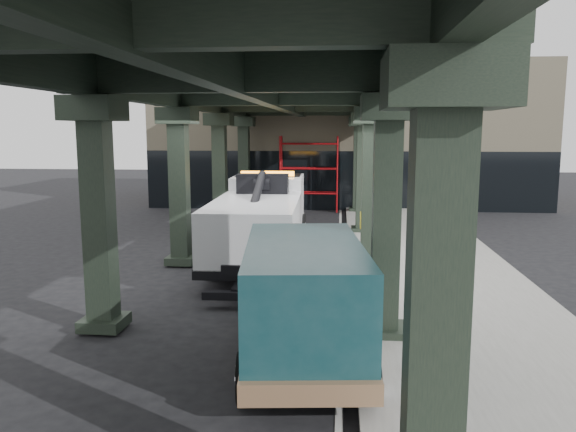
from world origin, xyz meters
The scene contains 8 objects.
ground centered at (0.00, 0.00, 0.00)m, with size 90.00×90.00×0.00m, color black.
sidewalk centered at (4.50, 2.00, 0.07)m, with size 5.00×40.00×0.15m, color gray.
lane_stripe centered at (1.70, 2.00, 0.01)m, with size 0.12×38.00×0.01m, color silver.
viaduct centered at (-0.40, 2.00, 5.46)m, with size 7.40×32.00×6.40m.
building centered at (2.00, 20.00, 4.00)m, with size 22.00×10.00×8.00m, color #C6B793.
scaffolding centered at (0.00, 14.64, 2.11)m, with size 3.08×0.88×4.00m.
tow_truck centered at (-0.93, 3.06, 1.45)m, with size 2.93×9.16×2.98m.
towed_van centered at (1.00, -5.07, 1.23)m, with size 2.76×5.84×2.29m.
Camera 1 is at (1.67, -15.27, 4.31)m, focal length 35.00 mm.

